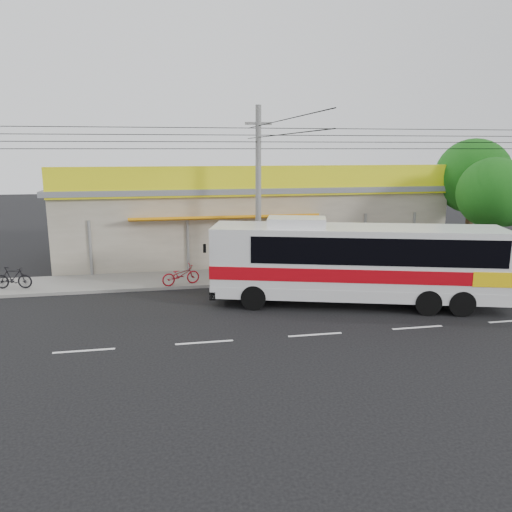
{
  "coord_description": "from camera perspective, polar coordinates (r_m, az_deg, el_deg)",
  "views": [
    {
      "loc": [
        -5.22,
        -18.82,
        6.59
      ],
      "look_at": [
        -1.33,
        2.0,
        2.01
      ],
      "focal_mm": 35.0,
      "sensor_mm": 36.0,
      "label": 1
    }
  ],
  "objects": [
    {
      "name": "lane_markings",
      "position": [
        18.36,
        6.76,
        -8.93
      ],
      "size": [
        50.0,
        0.12,
        0.01
      ],
      "primitive_type": null,
      "color": "silver",
      "rests_on": "ground"
    },
    {
      "name": "motorbike_red",
      "position": [
        24.28,
        -8.59,
        -2.14
      ],
      "size": [
        1.97,
        1.16,
        0.98
      ],
      "primitive_type": "imported",
      "rotation": [
        0.0,
        0.0,
        1.86
      ],
      "color": "maroon",
      "rests_on": "sidewalk"
    },
    {
      "name": "tree_near",
      "position": [
        29.31,
        25.7,
        6.25
      ],
      "size": [
        3.72,
        3.72,
        6.16
      ],
      "color": "#2F2013",
      "rests_on": "ground"
    },
    {
      "name": "sidewalk",
      "position": [
        26.19,
        1.26,
        -2.22
      ],
      "size": [
        30.0,
        3.2,
        0.15
      ],
      "primitive_type": "cube",
      "color": "slate",
      "rests_on": "ground"
    },
    {
      "name": "motorbike_dark",
      "position": [
        25.97,
        -26.01,
        -2.24
      ],
      "size": [
        1.79,
        0.74,
        1.04
      ],
      "primitive_type": "imported",
      "rotation": [
        0.0,
        0.0,
        1.42
      ],
      "color": "black",
      "rests_on": "sidewalk"
    },
    {
      "name": "storefront_building",
      "position": [
        31.11,
        -0.82,
        4.26
      ],
      "size": [
        22.6,
        9.2,
        5.7
      ],
      "color": "gray",
      "rests_on": "ground"
    },
    {
      "name": "utility_pole",
      "position": [
        24.67,
        0.27,
        13.4
      ],
      "size": [
        34.0,
        14.0,
        8.63
      ],
      "color": "#5E5E5C",
      "rests_on": "ground"
    },
    {
      "name": "ground",
      "position": [
        20.62,
        4.7,
        -6.5
      ],
      "size": [
        120.0,
        120.0,
        0.0
      ],
      "primitive_type": "plane",
      "color": "black",
      "rests_on": "ground"
    },
    {
      "name": "tree_far",
      "position": [
        32.09,
        23.81,
        8.07
      ],
      "size": [
        4.33,
        4.33,
        7.18
      ],
      "color": "#2F2013",
      "rests_on": "ground"
    },
    {
      "name": "coach_bus",
      "position": [
        21.57,
        11.83,
        -0.35
      ],
      "size": [
        12.38,
        5.86,
        3.74
      ],
      "rotation": [
        0.0,
        0.0,
        -0.28
      ],
      "color": "silver",
      "rests_on": "ground"
    }
  ]
}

